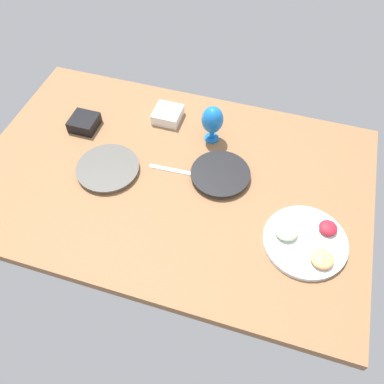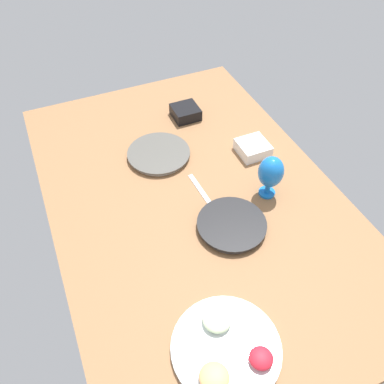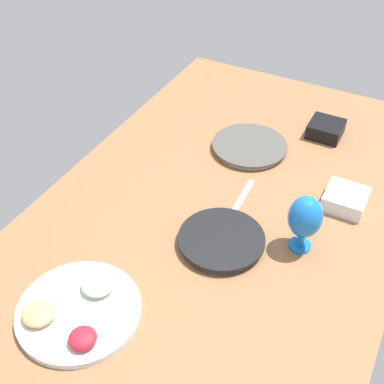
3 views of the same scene
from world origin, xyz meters
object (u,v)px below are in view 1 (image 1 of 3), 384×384
object	(u,v)px
dinner_plate_right	(108,169)
fruit_platter	(306,241)
hurricane_glass_blue	(212,121)
square_bowl_black	(84,122)
dinner_plate_left	(220,175)
square_bowl_white	(168,114)

from	to	relation	value
dinner_plate_right	fruit_platter	xyz separation A→B (cm)	(-82.10, 10.62, 0.33)
fruit_platter	hurricane_glass_blue	xyz separation A→B (cm)	(46.26, -40.55, 9.35)
dinner_plate_right	square_bowl_black	xyz separation A→B (cm)	(20.49, -20.56, 1.70)
fruit_platter	dinner_plate_right	bearing A→B (deg)	-7.37
square_bowl_black	dinner_plate_right	bearing A→B (deg)	134.90
dinner_plate_left	square_bowl_black	distance (cm)	66.24
dinner_plate_left	hurricane_glass_blue	world-z (taller)	hurricane_glass_blue
dinner_plate_left	dinner_plate_right	distance (cm)	46.11
hurricane_glass_blue	square_bowl_white	bearing A→B (deg)	-16.09
dinner_plate_right	hurricane_glass_blue	xyz separation A→B (cm)	(-35.84, -29.93, 9.67)
hurricane_glass_blue	square_bowl_white	world-z (taller)	hurricane_glass_blue
dinner_plate_left	square_bowl_black	size ratio (longest dim) A/B	2.09
hurricane_glass_blue	dinner_plate_right	bearing A→B (deg)	39.87
dinner_plate_left	square_bowl_black	world-z (taller)	square_bowl_black
dinner_plate_right	dinner_plate_left	bearing A→B (deg)	-167.08
dinner_plate_right	hurricane_glass_blue	world-z (taller)	hurricane_glass_blue
fruit_platter	square_bowl_white	bearing A→B (deg)	-34.38
dinner_plate_right	square_bowl_white	world-z (taller)	square_bowl_white
dinner_plate_right	square_bowl_black	distance (cm)	29.08
square_bowl_black	fruit_platter	bearing A→B (deg)	163.09
dinner_plate_left	fruit_platter	xyz separation A→B (cm)	(-37.16, 20.93, 0.12)
dinner_plate_left	fruit_platter	world-z (taller)	fruit_platter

